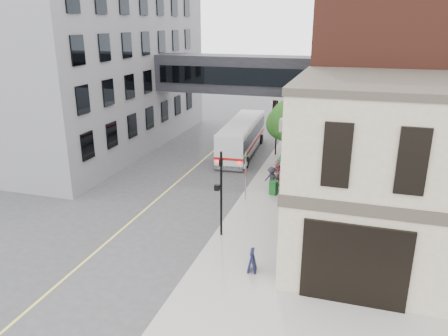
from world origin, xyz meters
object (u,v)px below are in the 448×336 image
Objects in this scene: pedestrian_a at (290,165)px; pedestrian_b at (278,173)px; pedestrian_c at (272,179)px; bus at (242,136)px; newspaper_box at (274,188)px; sandwich_board at (252,261)px.

pedestrian_a is 2.05m from pedestrian_b.
pedestrian_a reaches higher than pedestrian_c.
bus is 6.33× the size of pedestrian_c.
pedestrian_b is 1.18× the size of pedestrian_c.
newspaper_box is (0.04, -1.54, -0.49)m from pedestrian_b.
pedestrian_b is at bearing 109.03° from newspaper_box.
pedestrian_a is at bearing 82.81° from sandwich_board.
pedestrian_a is (4.88, -5.19, -0.50)m from bus.
pedestrian_a is 0.92× the size of pedestrian_b.
sandwich_board is (0.85, -10.71, -0.45)m from pedestrian_b.
bus is 5.87× the size of pedestrian_a.
pedestrian_b reaches higher than pedestrian_a.
sandwich_board is (0.35, -12.70, -0.37)m from pedestrian_a.
pedestrian_a is at bearing 53.39° from pedestrian_b.
bus is 11.11× the size of newspaper_box.
pedestrian_a is at bearing 100.21° from newspaper_box.
pedestrian_a is at bearing -46.75° from bus.
pedestrian_c is (4.15, -8.09, -0.57)m from bus.
sandwich_board reaches higher than newspaper_box.
pedestrian_b is 0.96m from pedestrian_c.
bus is 18.66m from sandwich_board.
pedestrian_c is 0.76m from newspaper_box.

